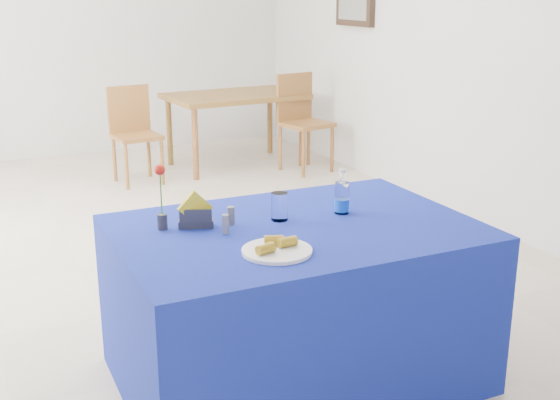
% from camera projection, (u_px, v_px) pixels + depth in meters
% --- Properties ---
extents(floor, '(7.00, 7.00, 0.00)m').
position_uv_depth(floor, '(160.00, 256.00, 4.88)').
color(floor, beige).
rests_on(floor, ground).
extents(plate, '(0.29, 0.29, 0.01)m').
position_uv_depth(plate, '(277.00, 251.00, 2.83)').
color(plate, white).
rests_on(plate, blue_table).
extents(drinking_glass, '(0.08, 0.08, 0.13)m').
position_uv_depth(drinking_glass, '(279.00, 206.00, 3.22)').
color(drinking_glass, white).
rests_on(drinking_glass, blue_table).
extents(salt_shaker, '(0.03, 0.03, 0.08)m').
position_uv_depth(salt_shaker, '(226.00, 224.00, 3.04)').
color(salt_shaker, slate).
rests_on(salt_shaker, blue_table).
extents(pepper_shaker, '(0.03, 0.03, 0.08)m').
position_uv_depth(pepper_shaker, '(231.00, 216.00, 3.15)').
color(pepper_shaker, slate).
rests_on(pepper_shaker, blue_table).
extents(blue_table, '(1.60, 1.10, 0.76)m').
position_uv_depth(blue_table, '(295.00, 303.00, 3.26)').
color(blue_table, navy).
rests_on(blue_table, floor).
extents(water_bottle, '(0.07, 0.07, 0.21)m').
position_uv_depth(water_bottle, '(342.00, 199.00, 3.32)').
color(water_bottle, silver).
rests_on(water_bottle, blue_table).
extents(napkin_holder, '(0.17, 0.11, 0.17)m').
position_uv_depth(napkin_holder, '(196.00, 217.00, 3.12)').
color(napkin_holder, '#323237').
rests_on(napkin_holder, blue_table).
extents(rose_vase, '(0.05, 0.05, 0.30)m').
position_uv_depth(rose_vase, '(161.00, 199.00, 3.07)').
color(rose_vase, '#28282D').
rests_on(rose_vase, blue_table).
extents(oak_table, '(1.43, 0.98, 0.76)m').
position_uv_depth(oak_table, '(235.00, 101.00, 7.24)').
color(oak_table, brown).
rests_on(oak_table, floor).
extents(chair_bg_left, '(0.45, 0.45, 0.91)m').
position_uv_depth(chair_bg_left, '(133.00, 127.00, 6.66)').
color(chair_bg_left, brown).
rests_on(chair_bg_left, floor).
extents(chair_bg_right, '(0.52, 0.52, 0.98)m').
position_uv_depth(chair_bg_right, '(301.00, 115.00, 7.10)').
color(chair_bg_right, brown).
rests_on(chair_bg_right, floor).
extents(banana_pieces, '(0.20, 0.14, 0.04)m').
position_uv_depth(banana_pieces, '(276.00, 243.00, 2.83)').
color(banana_pieces, yellow).
rests_on(banana_pieces, plate).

